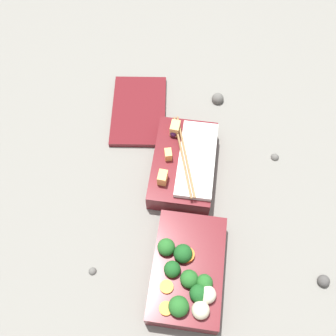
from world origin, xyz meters
TOP-DOWN VIEW (x-y plane):
  - ground_plane at (0.00, 0.00)m, footprint 3.00×3.00m
  - bento_tray_vegetable at (-0.13, -0.02)m, footprint 0.21×0.13m
  - bento_tray_rice at (0.11, 0.01)m, footprint 0.21×0.13m
  - bento_lid at (0.26, 0.14)m, footprint 0.22×0.15m
  - pebble_0 at (0.32, -0.05)m, footprint 0.03×0.03m
  - pebble_1 at (0.17, -0.19)m, footprint 0.02×0.02m
  - pebble_2 at (-0.14, 0.16)m, footprint 0.02×0.02m
  - pebble_3 at (-0.10, -0.29)m, footprint 0.02×0.02m

SIDE VIEW (x-z plane):
  - ground_plane at x=0.00m, z-range 0.00..0.00m
  - pebble_2 at x=-0.14m, z-range 0.00..0.01m
  - pebble_1 at x=0.17m, z-range 0.00..0.01m
  - pebble_3 at x=-0.10m, z-range -0.01..0.02m
  - bento_lid at x=0.26m, z-range 0.00..0.01m
  - pebble_0 at x=0.32m, z-range -0.01..0.02m
  - bento_tray_rice at x=0.11m, z-range -0.01..0.07m
  - bento_tray_vegetable at x=-0.13m, z-range -0.01..0.07m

